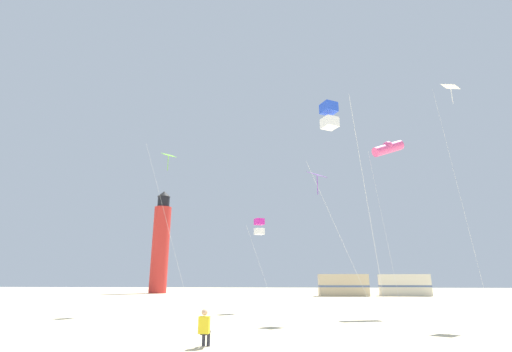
{
  "coord_description": "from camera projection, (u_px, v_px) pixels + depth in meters",
  "views": [
    {
      "loc": [
        2.8,
        -6.92,
        2.06
      ],
      "look_at": [
        1.28,
        9.28,
        6.67
      ],
      "focal_mm": 25.8,
      "sensor_mm": 36.0,
      "label": 1
    }
  ],
  "objects": [
    {
      "name": "kite_diamond_violet",
      "position": [
        318.0,
        180.0,
        21.42
      ],
      "size": [
        3.42,
        3.29,
        8.23
      ],
      "color": "silver",
      "rests_on": "ground"
    },
    {
      "name": "kite_tube_rainbow",
      "position": [
        388.0,
        148.0,
        26.35
      ],
      "size": [
        2.58,
        2.11,
        11.88
      ],
      "color": "silver",
      "rests_on": "ground"
    },
    {
      "name": "kite_box_blue",
      "position": [
        329.0,
        116.0,
        15.91
      ],
      "size": [
        2.27,
        2.44,
        9.49
      ],
      "color": "silver",
      "rests_on": "ground"
    },
    {
      "name": "kite_diamond_lime",
      "position": [
        168.0,
        161.0,
        27.15
      ],
      "size": [
        3.21,
        3.05,
        11.24
      ],
      "color": "silver",
      "rests_on": "ground"
    },
    {
      "name": "kite_box_magenta",
      "position": [
        259.0,
        227.0,
        26.42
      ],
      "size": [
        1.98,
        1.57,
        6.33
      ],
      "color": "silver",
      "rests_on": "ground"
    },
    {
      "name": "lighthouse_distant",
      "position": [
        161.0,
        244.0,
        60.96
      ],
      "size": [
        2.8,
        2.8,
        16.8
      ],
      "color": "red",
      "rests_on": "ground"
    },
    {
      "name": "rv_van_tan",
      "position": [
        343.0,
        285.0,
        48.86
      ],
      "size": [
        6.54,
        2.62,
        2.8
      ],
      "rotation": [
        0.0,
        0.0,
        0.04
      ],
      "color": "#C6B28C",
      "rests_on": "ground"
    },
    {
      "name": "rv_van_cream",
      "position": [
        404.0,
        285.0,
        49.36
      ],
      "size": [
        6.6,
        2.84,
        2.8
      ],
      "rotation": [
        0.0,
        0.0,
        -0.08
      ],
      "color": "beige",
      "rests_on": "ground"
    },
    {
      "name": "kite_diamond_white",
      "position": [
        451.0,
        97.0,
        23.05
      ],
      "size": [
        1.61,
        1.61,
        14.07
      ],
      "color": "silver",
      "rests_on": "ground"
    },
    {
      "name": "kite_flyer_standing",
      "position": [
        205.0,
        327.0,
        11.74
      ],
      "size": [
        0.34,
        0.51,
        1.16
      ],
      "rotation": [
        0.0,
        0.0,
        3.14
      ],
      "color": "yellow",
      "rests_on": "ground"
    }
  ]
}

